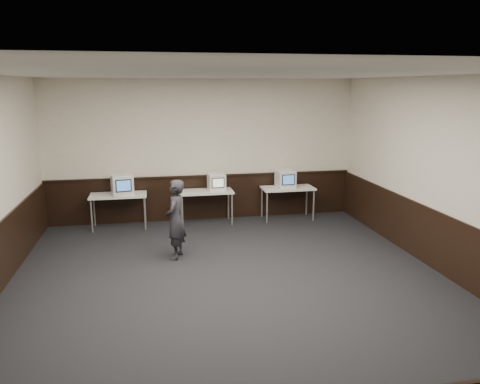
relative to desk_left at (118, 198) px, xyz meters
name	(u,v)px	position (x,y,z in m)	size (l,w,h in m)	color
floor	(234,289)	(1.90, -3.60, -0.68)	(8.00, 8.00, 0.00)	black
ceiling	(234,73)	(1.90, -3.60, 2.52)	(8.00, 8.00, 0.00)	white
back_wall	(203,150)	(1.90, 0.40, 0.92)	(7.00, 7.00, 0.00)	beige
front_wall	(345,318)	(1.90, -7.60, 0.92)	(7.00, 7.00, 0.00)	beige
right_wall	(451,178)	(5.40, -3.60, 0.92)	(8.00, 8.00, 0.00)	beige
wainscot_back	(204,198)	(1.90, 0.38, -0.18)	(6.98, 0.04, 1.00)	black
wainscot_right	(443,244)	(5.38, -3.60, -0.18)	(0.04, 7.98, 1.00)	black
wainscot_rail	(204,176)	(1.90, 0.36, 0.34)	(6.98, 0.06, 0.04)	black
desk_left	(118,198)	(0.00, 0.00, 0.00)	(1.20, 0.60, 0.75)	white
desk_center	(206,194)	(1.90, 0.00, 0.00)	(1.20, 0.60, 0.75)	white
desk_right	(288,190)	(3.80, 0.00, 0.00)	(1.20, 0.60, 0.75)	white
emac_left	(122,185)	(0.10, -0.04, 0.29)	(0.52, 0.53, 0.44)	white
emac_center	(216,182)	(2.14, 0.02, 0.26)	(0.39, 0.42, 0.37)	white
emac_right	(285,179)	(3.74, 0.00, 0.27)	(0.42, 0.45, 0.40)	white
person	(175,219)	(1.11, -2.07, 0.04)	(0.52, 0.34, 1.43)	#25252B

